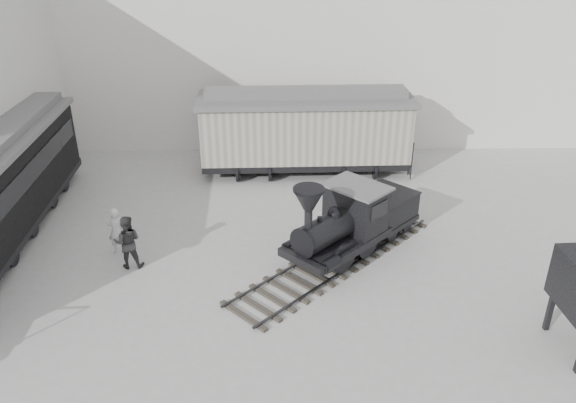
{
  "coord_description": "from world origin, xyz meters",
  "views": [
    {
      "loc": [
        -0.66,
        -13.04,
        10.33
      ],
      "look_at": [
        -0.34,
        3.8,
        2.0
      ],
      "focal_mm": 35.0,
      "sensor_mm": 36.0,
      "label": 1
    }
  ],
  "objects_px": {
    "locomotive": "(349,224)",
    "visitor_b": "(127,242)",
    "boxcar": "(305,129)",
    "visitor_a": "(117,231)"
  },
  "relations": [
    {
      "from": "boxcar",
      "to": "visitor_b",
      "type": "xyz_separation_m",
      "value": [
        -6.23,
        -8.01,
        -1.11
      ]
    },
    {
      "from": "visitor_a",
      "to": "visitor_b",
      "type": "height_order",
      "value": "visitor_b"
    },
    {
      "from": "locomotive",
      "to": "visitor_b",
      "type": "bearing_deg",
      "value": -130.0
    },
    {
      "from": "visitor_a",
      "to": "visitor_b",
      "type": "xyz_separation_m",
      "value": [
        0.6,
        -0.91,
        0.08
      ]
    },
    {
      "from": "locomotive",
      "to": "visitor_b",
      "type": "xyz_separation_m",
      "value": [
        -7.4,
        -0.65,
        -0.23
      ]
    },
    {
      "from": "locomotive",
      "to": "visitor_a",
      "type": "xyz_separation_m",
      "value": [
        -8.0,
        0.26,
        -0.3
      ]
    },
    {
      "from": "locomotive",
      "to": "boxcar",
      "type": "distance_m",
      "value": 7.51
    },
    {
      "from": "visitor_a",
      "to": "visitor_b",
      "type": "relative_size",
      "value": 0.92
    },
    {
      "from": "visitor_a",
      "to": "locomotive",
      "type": "bearing_deg",
      "value": 174.68
    },
    {
      "from": "locomotive",
      "to": "boxcar",
      "type": "xyz_separation_m",
      "value": [
        -1.17,
        7.36,
        0.89
      ]
    }
  ]
}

